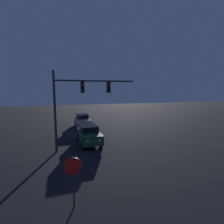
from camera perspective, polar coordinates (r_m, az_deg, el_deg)
car_near at (r=16.12m, az=-7.50°, el=-7.20°), size 1.82×4.18×1.68m
car_far at (r=23.30m, az=-9.70°, el=-2.71°), size 1.80×4.17×1.68m
traffic_signal_mast at (r=14.13m, az=-11.28°, el=4.76°), size 6.54×0.30×6.36m
stop_sign at (r=7.77m, az=-12.53°, el=-18.77°), size 0.74×0.07×2.17m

